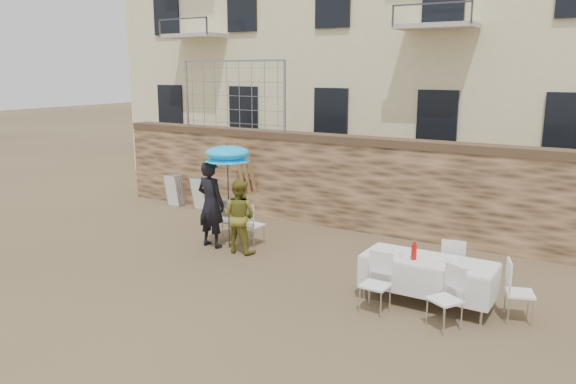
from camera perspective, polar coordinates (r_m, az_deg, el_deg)
The scene contains 17 objects.
ground at distance 10.05m, azimuth -8.62°, elevation -9.88°, with size 80.00×80.00×0.00m, color brown.
stone_wall at distance 13.77m, azimuth 4.63°, elevation 1.09°, with size 13.00×0.50×2.20m, color brown.
chain_link_fence at distance 15.11m, azimuth -5.59°, elevation 9.71°, with size 3.20×0.06×1.80m, color gray, non-canonical shape.
man_suit at distance 12.17m, azimuth -7.84°, elevation -1.20°, with size 0.69×0.46×1.90m, color black.
woman_dress at distance 11.77m, azimuth -4.98°, elevation -2.46°, with size 0.76×0.59×1.56m, color #A09831.
umbrella at distance 11.80m, azimuth -6.17°, elevation 3.65°, with size 0.97×0.97×2.12m.
couple_chair_left at distance 12.71m, azimuth -6.22°, elevation -2.78°, with size 0.48×0.48×0.96m, color white, non-canonical shape.
couple_chair_right at distance 12.30m, azimuth -3.63°, elevation -3.23°, with size 0.48×0.48×0.96m, color white, non-canonical shape.
banquet_table at distance 9.44m, azimuth 14.08°, elevation -6.87°, with size 2.10×0.85×0.78m.
soda_bottle at distance 9.30m, azimuth 12.68°, elevation -5.95°, with size 0.09×0.09×0.26m, color red.
table_chair_front_left at distance 9.04m, azimuth 8.87°, elevation -9.19°, with size 0.48×0.48×0.96m, color white, non-canonical shape.
table_chair_front_right at distance 8.72m, azimuth 15.67°, elevation -10.35°, with size 0.48×0.48×0.96m, color white, non-canonical shape.
table_chair_back at distance 10.20m, azimuth 16.45°, elevation -7.05°, with size 0.48×0.48×0.96m, color white, non-canonical shape.
table_chair_side at distance 9.34m, azimuth 22.50°, elevation -9.31°, with size 0.48×0.48×0.96m, color white, non-canonical shape.
chair_stack_left at distance 16.20m, azimuth -11.18°, elevation 0.28°, with size 0.46×0.40×0.92m, color white, non-canonical shape.
chair_stack_right at distance 15.61m, azimuth -8.74°, elevation -0.08°, with size 0.46×0.32×0.92m, color white, non-canonical shape.
wood_planks at distance 14.60m, azimuth -3.80°, elevation 1.34°, with size 0.70×0.20×2.00m, color #A37749, non-canonical shape.
Camera 1 is at (6.04, -7.09, 3.77)m, focal length 35.00 mm.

